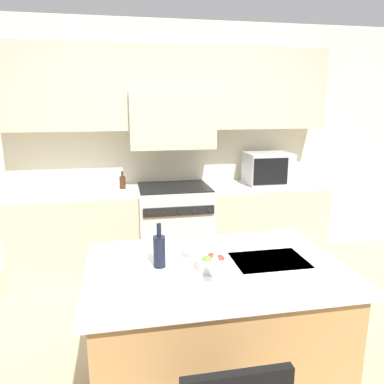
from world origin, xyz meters
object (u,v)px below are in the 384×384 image
object	(u,v)px
fruit_bowl	(213,263)
oil_bottle_on_counter	(122,182)
wine_glass_near	(215,260)
wine_bottle	(159,250)
microwave	(268,168)
wine_glass_far	(190,239)
range_stove	(175,228)

from	to	relation	value
fruit_bowl	oil_bottle_on_counter	size ratio (longest dim) A/B	1.08
wine_glass_near	wine_bottle	bearing A→B (deg)	133.03
wine_glass_near	oil_bottle_on_counter	world-z (taller)	oil_bottle_on_counter
microwave	oil_bottle_on_counter	xyz separation A→B (m)	(-1.62, 0.06, -0.11)
wine_bottle	oil_bottle_on_counter	bearing A→B (deg)	95.51
wine_bottle	wine_glass_far	world-z (taller)	wine_bottle
wine_glass_near	wine_glass_far	bearing A→B (deg)	101.61
microwave	wine_glass_far	size ratio (longest dim) A/B	2.46
wine_bottle	oil_bottle_on_counter	world-z (taller)	wine_bottle
microwave	wine_glass_near	distance (m)	2.47
wine_bottle	wine_glass_far	distance (m)	0.20
range_stove	wine_bottle	distance (m)	1.99
wine_bottle	fruit_bowl	bearing A→B (deg)	-15.79
wine_bottle	wine_glass_far	xyz separation A→B (m)	(0.19, 0.06, 0.04)
range_stove	wine_glass_far	bearing A→B (deg)	-95.23
wine_glass_far	microwave	bearing A→B (deg)	56.08
range_stove	wine_glass_far	xyz separation A→B (m)	(-0.17, -1.82, 0.56)
fruit_bowl	microwave	bearing A→B (deg)	60.37
wine_bottle	wine_glass_far	size ratio (longest dim) A/B	1.32
wine_glass_near	oil_bottle_on_counter	distance (m)	2.28
wine_bottle	fruit_bowl	world-z (taller)	wine_bottle
wine_bottle	oil_bottle_on_counter	size ratio (longest dim) A/B	1.41
wine_glass_near	oil_bottle_on_counter	bearing A→B (deg)	101.36
microwave	wine_glass_far	xyz separation A→B (m)	(-1.24, -1.84, -0.08)
wine_glass_near	range_stove	bearing A→B (deg)	87.43
wine_glass_near	fruit_bowl	world-z (taller)	wine_glass_near
range_stove	wine_glass_near	world-z (taller)	wine_glass_near
range_stove	oil_bottle_on_counter	xyz separation A→B (m)	(-0.55, 0.08, 0.53)
range_stove	wine_glass_near	bearing A→B (deg)	-92.57
oil_bottle_on_counter	range_stove	bearing A→B (deg)	-8.12
wine_glass_far	fruit_bowl	world-z (taller)	wine_glass_far
fruit_bowl	wine_glass_near	bearing A→B (deg)	-101.28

